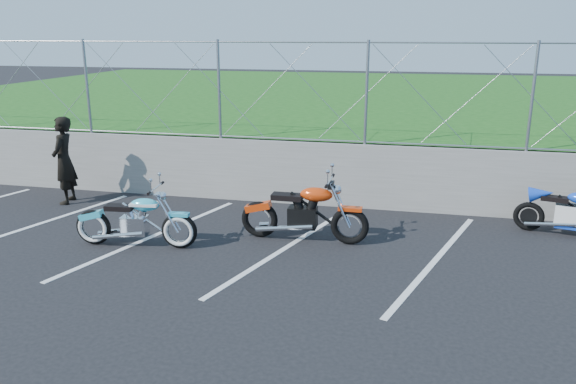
% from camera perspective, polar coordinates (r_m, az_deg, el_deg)
% --- Properties ---
extents(ground, '(90.00, 90.00, 0.00)m').
position_cam_1_polar(ground, '(8.47, -1.56, -8.03)').
color(ground, black).
rests_on(ground, ground).
extents(retaining_wall, '(30.00, 0.22, 1.30)m').
position_cam_1_polar(retaining_wall, '(11.50, 2.70, 1.90)').
color(retaining_wall, slate).
rests_on(retaining_wall, ground).
extents(grass_field, '(30.00, 20.00, 1.30)m').
position_cam_1_polar(grass_field, '(21.27, 7.50, 8.29)').
color(grass_field, '#194C14').
rests_on(grass_field, ground).
extents(chain_link_fence, '(28.00, 0.03, 2.00)m').
position_cam_1_polar(chain_link_fence, '(11.22, 2.82, 10.10)').
color(chain_link_fence, gray).
rests_on(chain_link_fence, retaining_wall).
extents(parking_lines, '(18.29, 4.31, 0.01)m').
position_cam_1_polar(parking_lines, '(9.19, 7.31, -6.15)').
color(parking_lines, silver).
rests_on(parking_lines, ground).
extents(cruiser_turquoise, '(2.08, 0.66, 1.03)m').
position_cam_1_polar(cruiser_turquoise, '(9.59, -15.08, -3.02)').
color(cruiser_turquoise, black).
rests_on(cruiser_turquoise, ground).
extents(naked_orange, '(2.21, 0.75, 1.10)m').
position_cam_1_polar(naked_orange, '(9.49, 1.80, -2.29)').
color(naked_orange, black).
rests_on(naked_orange, ground).
extents(sportbike_blue, '(1.76, 0.65, 0.92)m').
position_cam_1_polar(sportbike_blue, '(10.89, 26.74, -2.03)').
color(sportbike_blue, black).
rests_on(sportbike_blue, ground).
extents(person_standing, '(0.56, 0.73, 1.80)m').
position_cam_1_polar(person_standing, '(12.41, -21.81, 2.99)').
color(person_standing, black).
rests_on(person_standing, ground).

